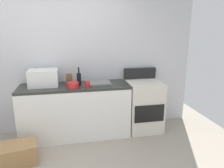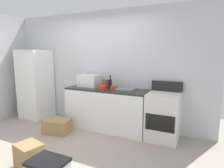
{
  "view_description": "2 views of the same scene",
  "coord_description": "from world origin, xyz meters",
  "views": [
    {
      "loc": [
        0.23,
        -2.26,
        1.81
      ],
      "look_at": [
        0.84,
        0.74,
        1.01
      ],
      "focal_mm": 34.21,
      "sensor_mm": 36.0,
      "label": 1
    },
    {
      "loc": [
        2.19,
        -2.45,
        1.65
      ],
      "look_at": [
        0.62,
        0.8,
        1.08
      ],
      "focal_mm": 31.12,
      "sensor_mm": 36.0,
      "label": 2
    }
  ],
  "objects": [
    {
      "name": "ground_plane",
      "position": [
        0.0,
        0.0,
        0.0
      ],
      "size": [
        6.0,
        6.0,
        0.0
      ],
      "primitive_type": "plane",
      "color": "#9E9384"
    },
    {
      "name": "wall_back",
      "position": [
        0.0,
        1.55,
        1.3
      ],
      "size": [
        5.0,
        0.1,
        2.6
      ],
      "primitive_type": "cube",
      "color": "silver",
      "rests_on": "ground_plane"
    },
    {
      "name": "kitchen_counter",
      "position": [
        0.3,
        1.2,
        0.45
      ],
      "size": [
        1.8,
        0.6,
        0.9
      ],
      "color": "white",
      "rests_on": "ground_plane"
    },
    {
      "name": "refrigerator",
      "position": [
        -1.75,
        1.15,
        0.87
      ],
      "size": [
        0.68,
        0.66,
        1.74
      ],
      "primitive_type": "cube",
      "color": "white",
      "rests_on": "ground_plane"
    },
    {
      "name": "stove_oven",
      "position": [
        1.52,
        1.21,
        0.47
      ],
      "size": [
        0.6,
        0.61,
        1.1
      ],
      "color": "silver",
      "rests_on": "ground_plane"
    },
    {
      "name": "microwave",
      "position": [
        -0.19,
        1.27,
        1.04
      ],
      "size": [
        0.46,
        0.34,
        0.27
      ],
      "primitive_type": "cube",
      "color": "white",
      "rests_on": "kitchen_counter"
    },
    {
      "name": "sink_basin",
      "position": [
        0.73,
        1.22,
        0.92
      ],
      "size": [
        0.36,
        0.32,
        0.03
      ],
      "primitive_type": "cube",
      "color": "slate",
      "rests_on": "kitchen_counter"
    },
    {
      "name": "wine_bottle",
      "position": [
        0.38,
        1.21,
        1.01
      ],
      "size": [
        0.07,
        0.07,
        0.3
      ],
      "color": "black",
      "rests_on": "kitchen_counter"
    },
    {
      "name": "coffee_mug",
      "position": [
        0.51,
        1.04,
        0.95
      ],
      "size": [
        0.08,
        0.08,
        0.1
      ],
      "primitive_type": "cylinder",
      "color": "red",
      "rests_on": "kitchen_counter"
    },
    {
      "name": "knife_block",
      "position": [
        0.22,
        1.29,
        0.99
      ],
      "size": [
        0.1,
        0.1,
        0.18
      ],
      "primitive_type": "cube",
      "color": "brown",
      "rests_on": "kitchen_counter"
    },
    {
      "name": "mixing_bowl",
      "position": [
        0.28,
        1.05,
        0.95
      ],
      "size": [
        0.19,
        0.19,
        0.09
      ],
      "primitive_type": "cylinder",
      "color": "red",
      "rests_on": "kitchen_counter"
    },
    {
      "name": "cardboard_box_large",
      "position": [
        -0.03,
        -0.63,
        0.18
      ],
      "size": [
        0.43,
        0.38,
        0.36
      ],
      "primitive_type": "cube",
      "rotation": [
        0.0,
        0.0,
        -0.23
      ],
      "color": "#A37A4C",
      "rests_on": "ground_plane"
    },
    {
      "name": "cardboard_box_medium",
      "position": [
        -0.53,
        0.54,
        0.14
      ],
      "size": [
        0.59,
        0.46,
        0.28
      ],
      "primitive_type": "cube",
      "rotation": [
        0.0,
        0.0,
        0.21
      ],
      "color": "#A37A4C",
      "rests_on": "ground_plane"
    }
  ]
}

